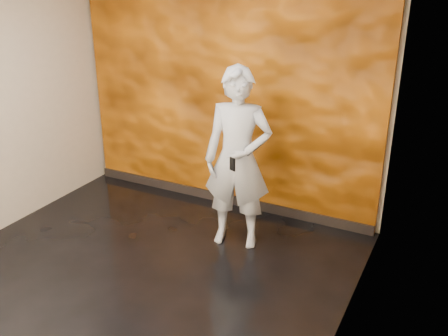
% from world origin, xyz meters
% --- Properties ---
extents(room, '(4.02, 4.02, 2.81)m').
position_xyz_m(room, '(0.00, 0.00, 1.40)').
color(room, black).
rests_on(room, ground).
extents(feature_wall, '(3.90, 0.06, 2.75)m').
position_xyz_m(feature_wall, '(0.00, 1.96, 1.38)').
color(feature_wall, orange).
rests_on(feature_wall, ground).
extents(baseboard, '(3.90, 0.04, 0.12)m').
position_xyz_m(baseboard, '(0.00, 1.92, 0.06)').
color(baseboard, black).
rests_on(baseboard, ground).
extents(man, '(0.81, 0.62, 1.97)m').
position_xyz_m(man, '(0.59, 1.10, 0.99)').
color(man, '#9A9FA9').
rests_on(man, ground).
extents(phone, '(0.07, 0.04, 0.14)m').
position_xyz_m(phone, '(0.68, 0.79, 1.06)').
color(phone, black).
rests_on(phone, man).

